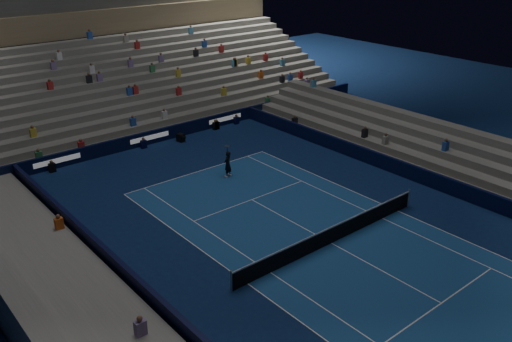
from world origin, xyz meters
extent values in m
plane|color=#0B1D46|center=(0.00, 0.00, 0.00)|extent=(90.00, 90.00, 0.00)
cube|color=navy|center=(0.00, 0.00, 0.01)|extent=(10.97, 23.77, 0.01)
cube|color=black|center=(0.00, 18.50, 0.50)|extent=(44.00, 0.25, 1.00)
cube|color=black|center=(9.70, 0.00, 0.50)|extent=(0.25, 37.00, 1.00)
cube|color=black|center=(-9.70, 0.00, 0.50)|extent=(0.25, 37.00, 1.00)
cube|color=slate|center=(0.00, 19.50, 0.25)|extent=(44.00, 1.00, 0.50)
cube|color=slate|center=(0.00, 20.50, 0.50)|extent=(44.00, 1.00, 1.00)
cube|color=slate|center=(0.00, 21.50, 0.75)|extent=(44.00, 1.00, 1.50)
cube|color=slate|center=(0.00, 22.50, 1.00)|extent=(44.00, 1.00, 2.00)
cube|color=slate|center=(0.00, 23.50, 1.25)|extent=(44.00, 1.00, 2.50)
cube|color=slate|center=(0.00, 24.50, 1.50)|extent=(44.00, 1.00, 3.00)
cube|color=slate|center=(0.00, 25.50, 1.75)|extent=(44.00, 1.00, 3.50)
cube|color=slate|center=(0.00, 26.50, 2.00)|extent=(44.00, 1.00, 4.00)
cube|color=slate|center=(0.00, 27.50, 2.25)|extent=(44.00, 1.00, 4.50)
cube|color=slate|center=(0.00, 28.50, 2.50)|extent=(44.00, 1.00, 5.00)
cube|color=slate|center=(0.00, 29.50, 2.75)|extent=(44.00, 1.00, 5.50)
cube|color=slate|center=(0.00, 30.50, 3.00)|extent=(44.00, 1.00, 6.00)
cube|color=#806E4F|center=(0.00, 31.60, 7.10)|extent=(44.00, 0.60, 2.20)
cube|color=slate|center=(10.50, 0.00, 0.25)|extent=(1.00, 37.00, 0.50)
cube|color=slate|center=(11.50, 0.00, 0.50)|extent=(1.00, 37.00, 1.00)
cube|color=slate|center=(12.50, 0.00, 0.75)|extent=(1.00, 37.00, 1.50)
cube|color=slate|center=(13.50, 0.00, 1.00)|extent=(1.00, 37.00, 2.00)
cube|color=slate|center=(14.50, 0.00, 1.25)|extent=(1.00, 37.00, 2.50)
cube|color=slate|center=(-10.50, 0.00, 0.25)|extent=(1.00, 37.00, 0.50)
cube|color=slate|center=(-11.50, 0.00, 0.50)|extent=(1.00, 37.00, 1.00)
cube|color=slate|center=(-12.50, 0.00, 0.75)|extent=(1.00, 37.00, 1.50)
cylinder|color=#B2B2B7|center=(-6.40, 0.00, 0.55)|extent=(0.10, 0.10, 1.10)
cylinder|color=#B2B2B7|center=(6.40, 0.00, 0.55)|extent=(0.10, 0.10, 1.10)
cube|color=black|center=(0.00, 0.00, 0.45)|extent=(12.80, 0.03, 0.90)
cube|color=white|center=(0.00, 0.00, 0.94)|extent=(12.80, 0.04, 0.08)
imported|color=black|center=(0.94, 9.98, 0.87)|extent=(0.74, 0.62, 1.75)
cube|color=black|center=(2.12, 17.48, 0.30)|extent=(0.57, 0.64, 0.59)
cylinder|color=black|center=(2.12, 17.03, 0.48)|extent=(0.24, 0.38, 0.16)
camera|label=1|loc=(-18.30, -16.01, 14.55)|focal=38.35mm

